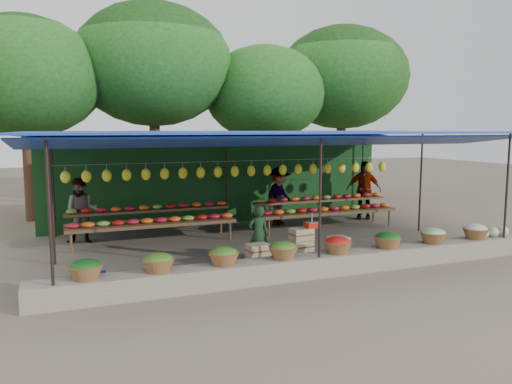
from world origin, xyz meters
name	(u,v)px	position (x,y,z in m)	size (l,w,h in m)	color
ground	(263,245)	(0.00, 0.00, 0.00)	(60.00, 60.00, 0.00)	brown
stone_curb	(315,265)	(0.00, -2.75, 0.20)	(10.60, 0.55, 0.40)	#6E6758
stall_canopy	(262,137)	(0.00, 0.07, 2.67)	(10.80, 6.60, 2.82)	black
produce_baskets	(311,248)	(-0.10, -2.75, 0.56)	(8.98, 0.58, 0.34)	brown
netting_backdrop	(223,183)	(0.00, 3.15, 1.25)	(10.60, 0.06, 2.50)	#1B4C1C
tree_row	(211,77)	(0.50, 6.09, 4.70)	(16.51, 5.50, 7.12)	#361C13
fruit_table_left	(152,219)	(-2.49, 1.35, 0.61)	(4.21, 0.95, 0.93)	#45331B
fruit_table_right	(325,207)	(2.51, 1.35, 0.61)	(4.21, 0.95, 0.93)	#45331B
crate_counter	(300,249)	(0.10, -1.87, 0.31)	(2.37, 0.37, 0.77)	tan
weighing_scale	(312,224)	(0.38, -1.87, 0.85)	(0.30, 0.30, 0.32)	red
vendor_seated	(258,234)	(-0.70, -1.46, 0.62)	(0.45, 0.30, 1.25)	#173319
customer_left	(82,211)	(-4.15, 1.90, 0.83)	(0.81, 0.63, 1.66)	slate
customer_mid	(279,196)	(1.49, 2.29, 0.87)	(1.13, 0.65, 1.75)	slate
customer_right	(364,190)	(4.43, 2.24, 0.93)	(1.09, 0.45, 1.86)	slate
blue_crate_front	(112,287)	(-3.87, -2.58, 0.16)	(0.54, 0.39, 0.33)	navy
blue_crate_back	(93,281)	(-4.16, -2.01, 0.14)	(0.46, 0.33, 0.28)	navy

